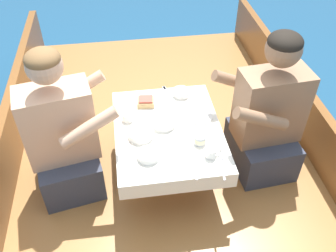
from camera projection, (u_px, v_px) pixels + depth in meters
name	position (u px, v px, depth m)	size (l,w,h in m)	color
ground_plane	(169.00, 206.00, 2.69)	(60.00, 60.00, 0.00)	navy
boat_deck	(169.00, 192.00, 2.58)	(2.09, 3.76, 0.33)	#9E6B38
gunwale_port	(1.00, 174.00, 2.24)	(0.06, 3.76, 0.38)	brown
gunwale_starboard	(321.00, 140.00, 2.46)	(0.06, 3.76, 0.38)	brown
cockpit_table	(168.00, 133.00, 2.26)	(0.64, 0.82, 0.40)	#B2B2B7
person_port	(63.00, 138.00, 2.19)	(0.57, 0.52, 0.97)	#333847
person_starboard	(267.00, 119.00, 2.31)	(0.55, 0.48, 0.98)	#333847
plate_sandwich	(146.00, 105.00, 2.40)	(0.20, 0.20, 0.01)	white
plate_bread	(200.00, 116.00, 2.31)	(0.16, 0.16, 0.01)	white
sandwich	(146.00, 102.00, 2.38)	(0.12, 0.10, 0.05)	tan
bowl_port_near	(181.00, 92.00, 2.47)	(0.11, 0.11, 0.04)	white
bowl_starboard_near	(163.00, 122.00, 2.24)	(0.15, 0.15, 0.04)	white
bowl_center_far	(141.00, 134.00, 2.17)	(0.15, 0.15, 0.04)	white
bowl_port_far	(148.00, 155.00, 2.04)	(0.12, 0.12, 0.04)	white
coffee_cup_port	(211.00, 152.00, 2.04)	(0.09, 0.06, 0.06)	white
coffee_cup_starboard	(128.00, 116.00, 2.28)	(0.10, 0.07, 0.05)	white
tin_can	(200.00, 140.00, 2.12)	(0.07, 0.07, 0.05)	silver
utensil_knife_starboard	(188.00, 169.00, 1.99)	(0.08, 0.16, 0.00)	silver
utensil_spoon_starboard	(222.00, 164.00, 2.01)	(0.04, 0.17, 0.01)	silver
utensil_fork_port	(167.00, 92.00, 2.50)	(0.06, 0.17, 0.00)	silver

